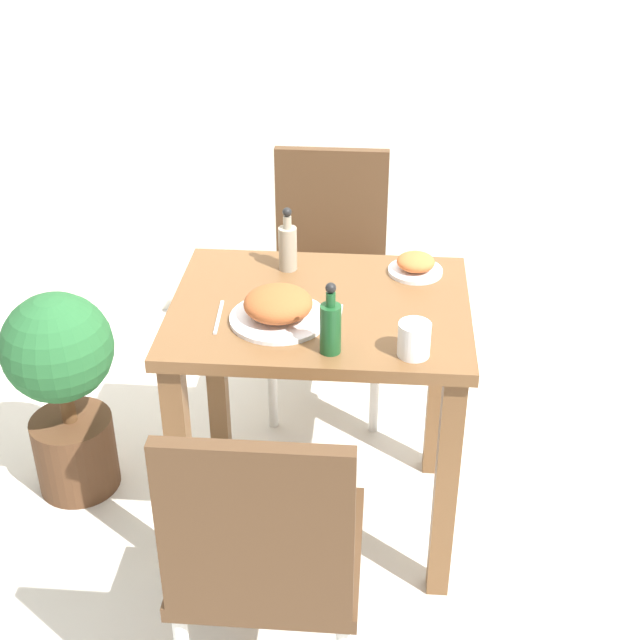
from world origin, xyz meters
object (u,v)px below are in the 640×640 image
chair_far (329,266)px  food_plate (278,307)px  side_plate (416,265)px  condiment_bottle (331,326)px  sauce_bottle (288,246)px  drink_cup (414,339)px  potted_plant_left (63,382)px  chair_near (265,554)px

chair_far → food_plate: chair_far is taller
chair_far → side_plate: size_ratio=5.80×
chair_far → condiment_bottle: condiment_bottle is taller
food_plate → side_plate: size_ratio=1.64×
food_plate → sauce_bottle: (-0.01, 0.30, 0.03)m
food_plate → side_plate: food_plate is taller
chair_far → drink_cup: size_ratio=10.27×
chair_far → potted_plant_left: (-0.78, -0.62, -0.12)m
chair_near → food_plate: 0.66m
side_plate → drink_cup: 0.44m
food_plate → drink_cup: size_ratio=2.91×
chair_far → side_plate: bearing=-60.9°
chair_near → sauce_bottle: sauce_bottle is taller
chair_far → potted_plant_left: chair_far is taller
sauce_bottle → condiment_bottle: size_ratio=1.00×
drink_cup → sauce_bottle: sauce_bottle is taller
side_plate → sauce_bottle: sauce_bottle is taller
chair_far → sauce_bottle: size_ratio=4.74×
side_plate → drink_cup: bearing=-91.4°
food_plate → potted_plant_left: food_plate is taller
sauce_bottle → condiment_bottle: (0.15, -0.44, 0.00)m
drink_cup → sauce_bottle: (-0.36, 0.44, 0.03)m
chair_near → side_plate: size_ratio=5.80×
chair_far → drink_cup: chair_far is taller
drink_cup → condiment_bottle: size_ratio=0.46×
condiment_bottle → potted_plant_left: size_ratio=0.28×
drink_cup → potted_plant_left: size_ratio=0.13×
side_plate → condiment_bottle: (-0.22, -0.44, 0.05)m
chair_near → sauce_bottle: 0.95m
side_plate → potted_plant_left: size_ratio=0.22×
chair_near → potted_plant_left: size_ratio=1.30×
drink_cup → sauce_bottle: bearing=129.5°
chair_far → side_plate: chair_far is taller
chair_far → potted_plant_left: 1.00m
chair_near → condiment_bottle: (0.11, 0.45, 0.32)m
sauce_bottle → chair_near: bearing=-87.3°
chair_near → drink_cup: (0.32, 0.45, 0.29)m
chair_near → chair_far: same height
chair_far → side_plate: 0.65m
food_plate → side_plate: bearing=39.6°
sauce_bottle → food_plate: bearing=-88.6°
chair_near → drink_cup: size_ratio=10.27×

